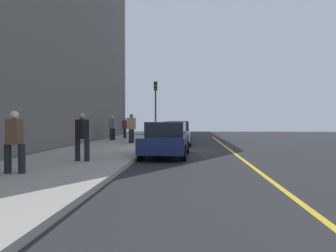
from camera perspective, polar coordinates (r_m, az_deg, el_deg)
The scene contains 14 objects.
ground_plane at distance 16.06m, azimuth 0.20°, elevation -4.61°, with size 56.00×56.00×0.00m, color #28282B.
sidewalk at distance 16.61m, azimuth -11.26°, elevation -4.18°, with size 28.00×4.60×0.15m, color #A39E93.
building_facade at distance 18.44m, azimuth -20.14°, elevation 19.70°, with size 32.00×0.80×15.00m, color #66605B.
lane_stripe_centre at distance 16.16m, azimuth 11.63°, elevation -4.58°, with size 28.00×0.14×0.01m, color gold.
parked_car_black at distance 27.40m, azimuth 1.83°, elevation -0.67°, with size 4.83×2.00×1.51m.
parked_car_silver at distance 20.31m, azimuth 1.52°, elevation -1.28°, with size 4.35×1.93×1.51m.
parked_car_navy at distance 13.61m, azimuth -0.34°, elevation -2.44°, with size 4.29×2.02×1.51m.
pedestrian_grey_coat at distance 22.82m, azimuth -10.13°, elevation -0.17°, with size 0.57×0.54×1.78m.
pedestrian_black_coat at distance 11.39m, azimuth -15.41°, elevation -1.69°, with size 0.50×0.55×1.69m.
pedestrian_tan_coat at distance 19.83m, azimuth -6.71°, elevation -0.27°, with size 0.60×0.53×1.84m.
pedestrian_brown_coat at distance 9.39m, azimuth -26.23°, elevation -2.33°, with size 0.49×0.56×1.69m.
pedestrian_burgundy_coat at distance 25.44m, azimuth -7.87°, elevation -0.20°, with size 0.52×0.51×1.65m.
traffic_light_pole at distance 25.18m, azimuth -2.28°, elevation 4.75°, with size 0.35×0.26×4.54m.
rolling_suitcase at distance 23.33m, azimuth -10.18°, elevation -1.79°, with size 0.34×0.22×0.92m.
Camera 1 is at (15.95, 1.08, 1.59)m, focal length 33.36 mm.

